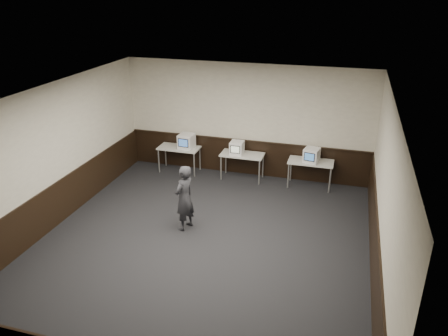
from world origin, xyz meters
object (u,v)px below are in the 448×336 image
object	(u,v)px
desk_right	(311,164)
emac_right	(312,155)
emac_center	(237,148)
desk_center	(242,156)
person	(184,198)
desk_left	(179,150)
emac_left	(186,141)

from	to	relation	value
desk_right	emac_right	world-z (taller)	emac_right
emac_center	desk_center	bearing A→B (deg)	14.54
desk_center	person	world-z (taller)	person
desk_right	emac_right	bearing A→B (deg)	-81.86
desk_right	emac_center	world-z (taller)	emac_center
desk_left	emac_right	xyz separation A→B (m)	(3.81, -0.05, 0.26)
desk_left	desk_center	bearing A→B (deg)	0.00
desk_right	person	bearing A→B (deg)	-129.42
desk_right	emac_center	bearing A→B (deg)	-178.90
desk_left	desk_center	distance (m)	1.90
desk_left	emac_right	distance (m)	3.82
desk_right	emac_left	xyz separation A→B (m)	(-3.56, 0.01, 0.28)
desk_center	person	distance (m)	3.07
desk_left	emac_center	size ratio (longest dim) A/B	3.05
emac_center	person	world-z (taller)	person
desk_center	emac_center	size ratio (longest dim) A/B	3.05
desk_right	emac_right	size ratio (longest dim) A/B	2.57
emac_left	desk_left	bearing A→B (deg)	-174.75
emac_right	person	distance (m)	3.87
desk_right	emac_right	distance (m)	0.27
desk_right	person	world-z (taller)	person
emac_center	desk_right	bearing A→B (deg)	0.86
person	emac_left	bearing A→B (deg)	-142.43
desk_left	person	xyz separation A→B (m)	(1.33, -3.01, 0.09)
desk_left	emac_left	world-z (taller)	emac_left
desk_center	person	size ratio (longest dim) A/B	0.78
emac_right	emac_left	bearing A→B (deg)	-169.94
emac_center	emac_right	size ratio (longest dim) A/B	0.84
desk_right	emac_center	distance (m)	2.07
emac_left	desk_right	bearing A→B (deg)	3.69
desk_left	emac_right	bearing A→B (deg)	-0.77
emac_center	emac_right	xyz separation A→B (m)	(2.06, -0.01, 0.01)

